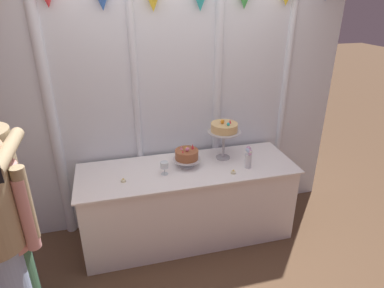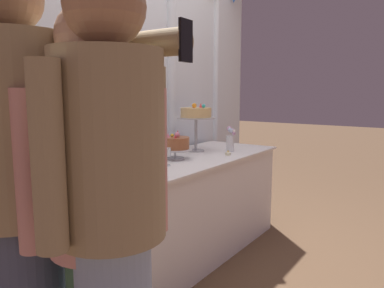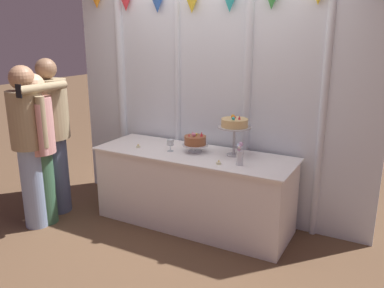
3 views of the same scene
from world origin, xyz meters
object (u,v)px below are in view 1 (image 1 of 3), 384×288
(tealight_near_left, at_px, (233,172))
(wine_glass, at_px, (164,165))
(guest_man_pink_jacket, at_px, (6,233))
(cake_display_nearright, at_px, (224,129))
(tealight_far_left, at_px, (123,181))
(flower_vase, at_px, (248,158))
(cake_display_nearleft, at_px, (186,155))
(cake_table, at_px, (188,202))

(tealight_near_left, bearing_deg, wine_glass, 166.50)
(guest_man_pink_jacket, bearing_deg, cake_display_nearright, 24.76)
(cake_display_nearright, relative_size, wine_glass, 3.33)
(tealight_far_left, bearing_deg, flower_vase, -1.39)
(wine_glass, xyz_separation_m, flower_vase, (0.77, -0.07, 0.01))
(cake_display_nearleft, bearing_deg, cake_display_nearright, 10.53)
(guest_man_pink_jacket, bearing_deg, tealight_near_left, 15.84)
(cake_table, height_order, cake_display_nearleft, cake_display_nearleft)
(cake_table, bearing_deg, cake_display_nearleft, 94.93)
(flower_vase, xyz_separation_m, tealight_far_left, (-1.14, 0.03, -0.09))
(tealight_near_left, bearing_deg, cake_table, 151.26)
(wine_glass, bearing_deg, cake_display_nearleft, 23.57)
(tealight_far_left, bearing_deg, cake_table, 9.70)
(cake_display_nearleft, height_order, flower_vase, flower_vase)
(cake_table, relative_size, flower_vase, 9.57)
(cake_table, height_order, flower_vase, flower_vase)
(cake_table, xyz_separation_m, tealight_far_left, (-0.60, -0.10, 0.39))
(cake_display_nearleft, xyz_separation_m, guest_man_pink_jacket, (-1.37, -0.74, -0.03))
(tealight_near_left, height_order, guest_man_pink_jacket, guest_man_pink_jacket)
(flower_vase, bearing_deg, cake_table, 166.53)
(cake_table, relative_size, wine_glass, 16.72)
(cake_display_nearleft, distance_m, tealight_near_left, 0.46)
(cake_display_nearleft, xyz_separation_m, flower_vase, (0.55, -0.17, -0.01))
(guest_man_pink_jacket, bearing_deg, wine_glass, 29.25)
(cake_table, xyz_separation_m, flower_vase, (0.54, -0.13, 0.49))
(cake_display_nearleft, distance_m, tealight_far_left, 0.62)
(wine_glass, height_order, tealight_near_left, wine_glass)
(cake_display_nearright, xyz_separation_m, wine_glass, (-0.62, -0.17, -0.22))
(cake_display_nearright, bearing_deg, wine_glass, -164.46)
(tealight_far_left, bearing_deg, guest_man_pink_jacket, -142.36)
(cake_table, relative_size, tealight_far_left, 44.65)
(tealight_far_left, xyz_separation_m, guest_man_pink_jacket, (-0.77, -0.60, 0.07))
(tealight_far_left, bearing_deg, cake_display_nearleft, 13.40)
(cake_display_nearleft, distance_m, wine_glass, 0.25)
(cake_display_nearright, distance_m, wine_glass, 0.68)
(cake_table, distance_m, guest_man_pink_jacket, 1.61)
(wine_glass, distance_m, flower_vase, 0.78)
(cake_table, bearing_deg, flower_vase, -13.47)
(cake_display_nearleft, xyz_separation_m, tealight_near_left, (0.38, -0.24, -0.10))
(wine_glass, bearing_deg, tealight_near_left, -13.50)
(guest_man_pink_jacket, bearing_deg, cake_display_nearleft, 28.35)
(flower_vase, distance_m, tealight_near_left, 0.21)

